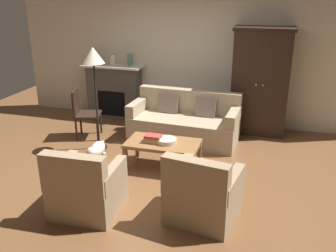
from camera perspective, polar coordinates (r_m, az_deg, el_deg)
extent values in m
plane|color=brown|center=(5.49, -2.80, -7.54)|extent=(9.60, 9.60, 0.00)
cube|color=silver|center=(7.40, 3.45, 11.33)|extent=(7.20, 0.10, 2.80)
cube|color=#4C4947|center=(7.83, -8.28, 5.23)|extent=(1.10, 0.36, 1.08)
cube|color=black|center=(7.72, -8.75, 3.44)|extent=(0.60, 0.01, 0.52)
cube|color=white|center=(7.68, -8.55, 9.22)|extent=(1.26, 0.48, 0.04)
cube|color=black|center=(6.99, 14.09, 6.42)|extent=(1.00, 0.52, 1.90)
cube|color=black|center=(6.83, 14.81, 14.39)|extent=(1.06, 0.55, 0.06)
sphere|color=#ADAFB5|center=(6.72, 13.49, 6.24)|extent=(0.04, 0.04, 0.04)
sphere|color=#ADAFB5|center=(6.71, 14.51, 6.14)|extent=(0.04, 0.04, 0.04)
cube|color=tan|center=(6.60, 2.44, -0.43)|extent=(1.94, 0.94, 0.44)
cube|color=tan|center=(6.77, 3.33, 3.94)|extent=(1.91, 0.28, 0.42)
cube|color=tan|center=(6.78, -4.66, 3.04)|extent=(0.20, 0.81, 0.22)
cube|color=tan|center=(6.31, 10.16, 1.43)|extent=(0.20, 0.81, 0.22)
cube|color=#7F6B60|center=(6.75, 0.14, 3.58)|extent=(0.37, 0.21, 0.37)
cube|color=#7F6B60|center=(6.57, 5.93, 2.98)|extent=(0.37, 0.21, 0.37)
cube|color=olive|center=(5.53, -0.80, -2.75)|extent=(1.10, 0.60, 0.05)
cube|color=brown|center=(5.55, -6.63, -5.17)|extent=(0.06, 0.06, 0.37)
cube|color=brown|center=(5.28, 3.74, -6.52)|extent=(0.06, 0.06, 0.37)
cube|color=brown|center=(5.99, -4.75, -3.11)|extent=(0.06, 0.06, 0.37)
cube|color=brown|center=(5.74, 4.86, -4.23)|extent=(0.06, 0.06, 0.37)
cylinder|color=beige|center=(5.49, -0.26, -2.29)|extent=(0.31, 0.31, 0.07)
cube|color=gold|center=(5.52, -2.23, -2.28)|extent=(0.25, 0.18, 0.04)
cube|color=gray|center=(5.50, -2.37, -1.93)|extent=(0.26, 0.19, 0.03)
cube|color=#B73833|center=(5.49, -2.34, -1.59)|extent=(0.24, 0.17, 0.04)
cylinder|color=olive|center=(7.83, -11.18, 10.13)|extent=(0.14, 0.14, 0.19)
cylinder|color=beige|center=(7.66, -8.60, 10.14)|extent=(0.12, 0.12, 0.21)
cylinder|color=slate|center=(7.51, -5.92, 10.16)|extent=(0.10, 0.10, 0.24)
cube|color=#997F60|center=(4.70, -12.23, -10.31)|extent=(0.79, 0.79, 0.42)
cube|color=#997F60|center=(4.25, -14.46, -7.24)|extent=(0.77, 0.19, 0.46)
cube|color=#997F60|center=(4.42, -8.64, -7.51)|extent=(0.15, 0.70, 0.20)
cube|color=#997F60|center=(4.69, -16.18, -6.40)|extent=(0.15, 0.70, 0.20)
cube|color=#997F60|center=(4.49, 5.57, -11.45)|extent=(0.87, 0.87, 0.42)
cube|color=#997F60|center=(4.02, 4.25, -8.28)|extent=(0.78, 0.28, 0.46)
cube|color=#997F60|center=(4.25, 9.94, -8.81)|extent=(0.23, 0.71, 0.20)
cube|color=#997F60|center=(4.44, 1.67, -7.14)|extent=(0.23, 0.71, 0.20)
cube|color=black|center=(6.84, -12.31, 1.74)|extent=(0.55, 0.55, 0.04)
cylinder|color=black|center=(6.71, -10.89, -0.58)|extent=(0.04, 0.04, 0.41)
cylinder|color=black|center=(7.06, -10.37, 0.53)|extent=(0.04, 0.04, 0.41)
cylinder|color=black|center=(6.79, -14.04, -0.59)|extent=(0.04, 0.04, 0.41)
cylinder|color=black|center=(7.13, -13.38, 0.51)|extent=(0.04, 0.04, 0.41)
cube|color=black|center=(6.82, -14.12, 3.67)|extent=(0.16, 0.43, 0.45)
cylinder|color=black|center=(6.45, -10.57, -3.30)|extent=(0.26, 0.26, 0.02)
cylinder|color=black|center=(6.20, -11.01, 2.91)|extent=(0.03, 0.03, 1.49)
cone|color=beige|center=(6.00, -11.57, 10.72)|extent=(0.36, 0.36, 0.26)
ellipsoid|color=beige|center=(5.80, -10.88, -3.56)|extent=(0.24, 0.42, 0.22)
sphere|color=beige|center=(5.57, -11.81, -3.99)|extent=(0.15, 0.15, 0.15)
cylinder|color=beige|center=(5.75, -10.68, -5.73)|extent=(0.06, 0.06, 0.14)
cylinder|color=beige|center=(5.79, -11.70, -5.62)|extent=(0.06, 0.06, 0.14)
cylinder|color=beige|center=(5.95, -9.86, -4.73)|extent=(0.06, 0.06, 0.14)
cylinder|color=beige|center=(5.99, -10.85, -4.63)|extent=(0.06, 0.06, 0.14)
sphere|color=beige|center=(5.99, -10.11, -2.51)|extent=(0.06, 0.06, 0.06)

